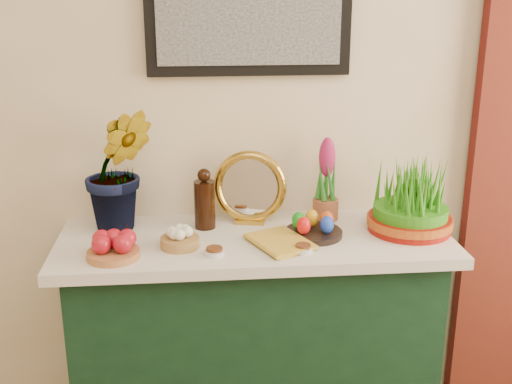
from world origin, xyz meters
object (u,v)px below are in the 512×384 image
sideboard (255,349)px  hyacinth_green (118,150)px  wheatgrass_sabzeh (411,202)px  mirror (250,188)px  book (259,246)px

sideboard → hyacinth_green: size_ratio=2.18×
sideboard → wheatgrass_sabzeh: (0.57, -0.00, 0.58)m
mirror → wheatgrass_sabzeh: size_ratio=0.91×
sideboard → book: bearing=-89.3°
book → sideboard: bearing=66.6°
book → wheatgrass_sabzeh: wheatgrass_sabzeh is taller
book → hyacinth_green: bearing=128.5°
book → mirror: bearing=67.3°
sideboard → wheatgrass_sabzeh: bearing=-0.3°
hyacinth_green → book: hyacinth_green is taller
sideboard → hyacinth_green: 0.91m
hyacinth_green → mirror: (0.47, 0.03, -0.17)m
sideboard → wheatgrass_sabzeh: 0.81m
wheatgrass_sabzeh → hyacinth_green: bearing=173.7°
hyacinth_green → wheatgrass_sabzeh: (1.05, -0.12, -0.19)m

